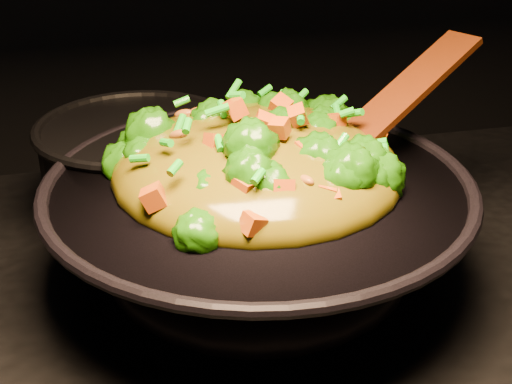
{
  "coord_description": "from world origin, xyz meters",
  "views": [
    {
      "loc": [
        -0.13,
        -0.56,
        1.36
      ],
      "look_at": [
        0.02,
        0.1,
        1.01
      ],
      "focal_mm": 50.0,
      "sensor_mm": 36.0,
      "label": 1
    }
  ],
  "objects": [
    {
      "name": "wok",
      "position": [
        0.02,
        0.09,
        0.96
      ],
      "size": [
        0.54,
        0.54,
        0.12
      ],
      "primitive_type": null,
      "rotation": [
        0.0,
        0.0,
        0.25
      ],
      "color": "black",
      "rests_on": "stovetop"
    },
    {
      "name": "stir_fry",
      "position": [
        0.03,
        0.12,
        1.08
      ],
      "size": [
        0.4,
        0.4,
        0.11
      ],
      "primitive_type": null,
      "rotation": [
        0.0,
        0.0,
        0.35
      ],
      "color": "#1D5C06",
      "rests_on": "wok"
    },
    {
      "name": "spatula",
      "position": [
        0.18,
        0.14,
        1.08
      ],
      "size": [
        0.28,
        0.18,
        0.12
      ],
      "primitive_type": "cube",
      "rotation": [
        0.0,
        -0.38,
        0.5
      ],
      "color": "#351307",
      "rests_on": "wok"
    },
    {
      "name": "back_pot",
      "position": [
        -0.09,
        0.27,
        0.97
      ],
      "size": [
        0.3,
        0.3,
        0.14
      ],
      "primitive_type": "cylinder",
      "rotation": [
        0.0,
        0.0,
        -0.28
      ],
      "color": "black",
      "rests_on": "stovetop"
    }
  ]
}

